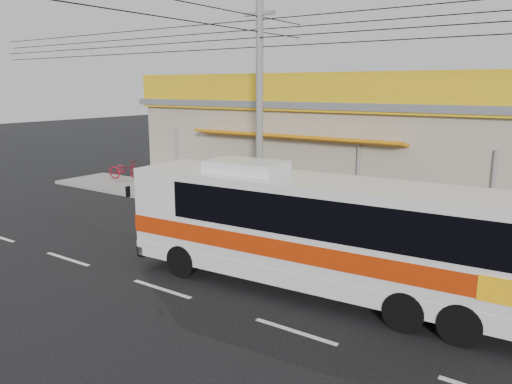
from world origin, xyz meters
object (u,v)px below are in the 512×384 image
Objects in this scene: coach_bus at (326,228)px; motorbike_red at (125,170)px; motorbike_dark at (194,183)px; utility_pole at (260,32)px.

motorbike_red is at bearing 151.76° from coach_bus.
motorbike_dark is 7.74m from utility_pole.
utility_pole is (-5.61, 5.28, 5.40)m from coach_bus.
motorbike_dark is at bearing 144.42° from coach_bus.
coach_bus is at bearing -43.24° from utility_pole.
motorbike_red is (-15.80, 7.23, -1.04)m from coach_bus.
motorbike_red is 1.02× the size of motorbike_dark.
utility_pole is at bearing 133.09° from coach_bus.
motorbike_red is 12.22m from utility_pole.
coach_bus is 5.35× the size of motorbike_dark.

